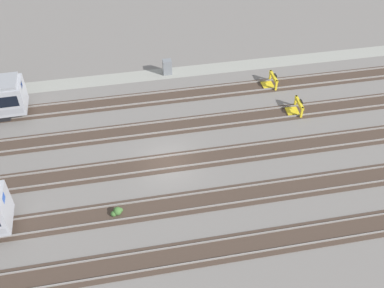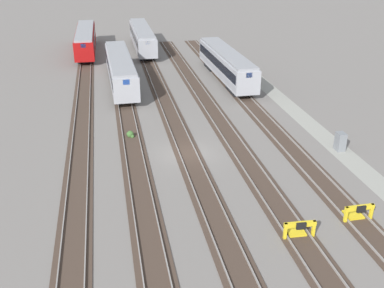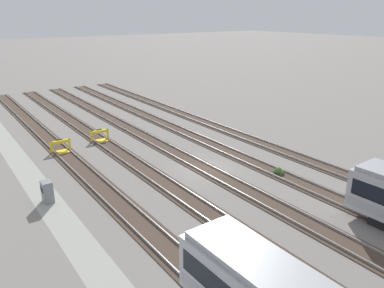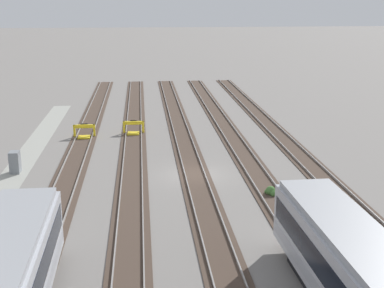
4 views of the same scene
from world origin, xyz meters
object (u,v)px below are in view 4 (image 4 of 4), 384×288
(bumper_stop_near_inner_track, at_px, (133,128))
(weed_clump, at_px, (271,192))
(electrical_cabinet, at_px, (15,162))
(bumper_stop_nearest_track, at_px, (84,132))

(bumper_stop_near_inner_track, bearing_deg, weed_clump, 27.76)
(electrical_cabinet, bearing_deg, bumper_stop_near_inner_track, 141.83)
(bumper_stop_nearest_track, bearing_deg, bumper_stop_near_inner_track, 102.32)
(bumper_stop_nearest_track, xyz_separation_m, electrical_cabinet, (9.87, -4.03, 0.29))
(bumper_stop_near_inner_track, xyz_separation_m, electrical_cabinet, (10.85, -8.53, 0.29))
(bumper_stop_near_inner_track, bearing_deg, electrical_cabinet, -38.17)
(bumper_stop_near_inner_track, height_order, electrical_cabinet, electrical_cabinet)
(weed_clump, bearing_deg, bumper_stop_near_inner_track, -152.24)
(bumper_stop_near_inner_track, xyz_separation_m, weed_clump, (17.19, 9.05, -0.27))
(electrical_cabinet, xyz_separation_m, weed_clump, (6.35, 17.58, -0.56))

